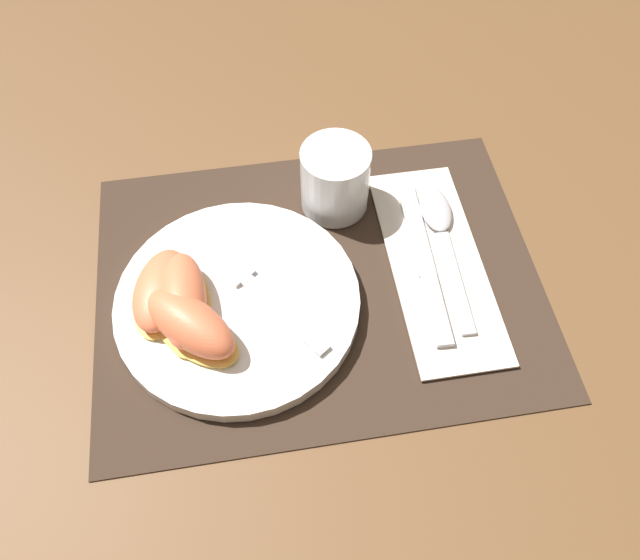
{
  "coord_description": "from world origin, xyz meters",
  "views": [
    {
      "loc": [
        -0.05,
        -0.34,
        0.55
      ],
      "look_at": [
        -0.0,
        -0.01,
        0.02
      ],
      "focal_mm": 35.0,
      "sensor_mm": 36.0,
      "label": 1
    }
  ],
  "objects": [
    {
      "name": "spoon",
      "position": [
        0.14,
        0.04,
        0.01
      ],
      "size": [
        0.04,
        0.19,
        0.01
      ],
      "color": "#BCBCC1",
      "rests_on": "napkin"
    },
    {
      "name": "ground_plane",
      "position": [
        0.0,
        0.0,
        0.0
      ],
      "size": [
        3.0,
        3.0,
        0.0
      ],
      "primitive_type": "plane",
      "color": "brown"
    },
    {
      "name": "knife",
      "position": [
        0.11,
        -0.0,
        0.01
      ],
      "size": [
        0.03,
        0.2,
        0.01
      ],
      "color": "#BCBCC1",
      "rests_on": "napkin"
    },
    {
      "name": "citrus_wedge_0",
      "position": [
        -0.15,
        -0.01,
        0.03
      ],
      "size": [
        0.08,
        0.11,
        0.03
      ],
      "color": "#F7C656",
      "rests_on": "plate"
    },
    {
      "name": "napkin",
      "position": [
        0.12,
        0.0,
        0.01
      ],
      "size": [
        0.1,
        0.26,
        0.0
      ],
      "color": "silver",
      "rests_on": "placemat"
    },
    {
      "name": "citrus_wedge_1",
      "position": [
        -0.13,
        -0.03,
        0.04
      ],
      "size": [
        0.05,
        0.11,
        0.04
      ],
      "color": "#F7C656",
      "rests_on": "plate"
    },
    {
      "name": "placemat",
      "position": [
        0.0,
        0.0,
        0.0
      ],
      "size": [
        0.45,
        0.34,
        0.0
      ],
      "color": "#38281E",
      "rests_on": "ground_plane"
    },
    {
      "name": "citrus_wedge_3",
      "position": [
        -0.13,
        -0.05,
        0.04
      ],
      "size": [
        0.11,
        0.11,
        0.04
      ],
      "color": "#F7C656",
      "rests_on": "plate"
    },
    {
      "name": "juice_glass",
      "position": [
        0.03,
        0.1,
        0.04
      ],
      "size": [
        0.07,
        0.07,
        0.08
      ],
      "color": "silver",
      "rests_on": "placemat"
    },
    {
      "name": "fork",
      "position": [
        -0.07,
        -0.01,
        0.02
      ],
      "size": [
        0.12,
        0.16,
        0.0
      ],
      "color": "#BCBCC1",
      "rests_on": "plate"
    },
    {
      "name": "plate",
      "position": [
        -0.08,
        -0.02,
        0.01
      ],
      "size": [
        0.24,
        0.24,
        0.02
      ],
      "color": "white",
      "rests_on": "placemat"
    },
    {
      "name": "citrus_wedge_2",
      "position": [
        -0.13,
        -0.04,
        0.03
      ],
      "size": [
        0.09,
        0.11,
        0.03
      ],
      "color": "#F7C656",
      "rests_on": "plate"
    }
  ]
}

